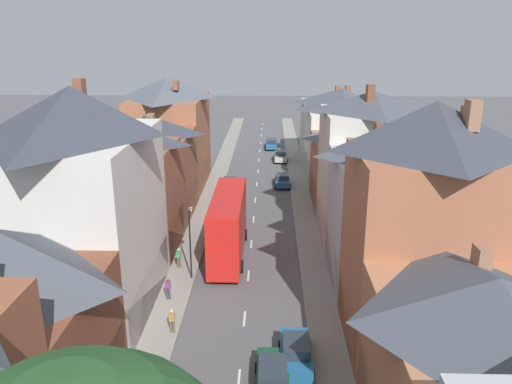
{
  "coord_description": "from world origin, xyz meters",
  "views": [
    {
      "loc": [
        1.55,
        -16.32,
        17.83
      ],
      "look_at": [
        0.21,
        30.97,
        2.56
      ],
      "focal_mm": 35.0,
      "sensor_mm": 36.0,
      "label": 1
    }
  ],
  "objects_px": {
    "car_parked_left_a": "(282,180)",
    "pedestrian_near_right": "(172,320)",
    "car_near_silver": "(296,352)",
    "car_parked_right_a": "(281,156)",
    "pedestrian_mid_left": "(168,287)",
    "double_decker_bus_lead": "(228,224)",
    "pedestrian_mid_right": "(179,257)",
    "car_parked_left_b": "(273,377)",
    "car_mid_black": "(271,144)",
    "car_mid_white": "(219,223)",
    "car_near_blue": "(229,185)",
    "street_lamp": "(190,239)"
  },
  "relations": [
    {
      "from": "double_decker_bus_lead",
      "to": "car_near_silver",
      "type": "bearing_deg",
      "value": -70.93
    },
    {
      "from": "pedestrian_mid_right",
      "to": "car_near_blue",
      "type": "bearing_deg",
      "value": 83.15
    },
    {
      "from": "double_decker_bus_lead",
      "to": "car_near_silver",
      "type": "height_order",
      "value": "double_decker_bus_lead"
    },
    {
      "from": "car_mid_black",
      "to": "car_near_silver",
      "type": "bearing_deg",
      "value": -88.63
    },
    {
      "from": "double_decker_bus_lead",
      "to": "pedestrian_mid_right",
      "type": "bearing_deg",
      "value": -145.21
    },
    {
      "from": "car_mid_white",
      "to": "pedestrian_mid_right",
      "type": "xyz_separation_m",
      "value": [
        -2.39,
        -8.02,
        0.24
      ]
    },
    {
      "from": "car_parked_left_a",
      "to": "street_lamp",
      "type": "height_order",
      "value": "street_lamp"
    },
    {
      "from": "car_parked_right_a",
      "to": "pedestrian_mid_left",
      "type": "xyz_separation_m",
      "value": [
        -8.48,
        -39.19,
        0.22
      ]
    },
    {
      "from": "street_lamp",
      "to": "car_parked_left_a",
      "type": "bearing_deg",
      "value": 72.88
    },
    {
      "from": "car_near_silver",
      "to": "pedestrian_near_right",
      "type": "relative_size",
      "value": 2.53
    },
    {
      "from": "car_near_blue",
      "to": "car_near_silver",
      "type": "distance_m",
      "value": 32.16
    },
    {
      "from": "car_parked_left_b",
      "to": "car_mid_white",
      "type": "relative_size",
      "value": 1.02
    },
    {
      "from": "car_parked_left_a",
      "to": "pedestrian_mid_left",
      "type": "bearing_deg",
      "value": -107.33
    },
    {
      "from": "car_parked_left_b",
      "to": "car_mid_white",
      "type": "xyz_separation_m",
      "value": [
        -4.9,
        21.73,
        -0.03
      ]
    },
    {
      "from": "car_parked_left_a",
      "to": "pedestrian_near_right",
      "type": "relative_size",
      "value": 2.47
    },
    {
      "from": "car_near_silver",
      "to": "pedestrian_mid_right",
      "type": "distance_m",
      "value": 14.47
    },
    {
      "from": "car_parked_left_b",
      "to": "car_mid_white",
      "type": "bearing_deg",
      "value": 102.71
    },
    {
      "from": "car_near_silver",
      "to": "car_parked_left_a",
      "type": "bearing_deg",
      "value": 90.0
    },
    {
      "from": "car_mid_black",
      "to": "pedestrian_mid_left",
      "type": "distance_m",
      "value": 48.0
    },
    {
      "from": "car_mid_black",
      "to": "street_lamp",
      "type": "relative_size",
      "value": 0.79
    },
    {
      "from": "car_near_blue",
      "to": "car_near_silver",
      "type": "bearing_deg",
      "value": -78.89
    },
    {
      "from": "car_parked_left_a",
      "to": "car_parked_left_b",
      "type": "relative_size",
      "value": 0.92
    },
    {
      "from": "pedestrian_mid_left",
      "to": "pedestrian_near_right",
      "type": "bearing_deg",
      "value": -75.39
    },
    {
      "from": "car_parked_left_b",
      "to": "car_mid_white",
      "type": "distance_m",
      "value": 22.28
    },
    {
      "from": "car_parked_right_a",
      "to": "car_near_silver",
      "type": "bearing_deg",
      "value": -90.0
    },
    {
      "from": "pedestrian_mid_left",
      "to": "car_parked_left_b",
      "type": "bearing_deg",
      "value": -50.95
    },
    {
      "from": "car_near_blue",
      "to": "car_mid_white",
      "type": "xyz_separation_m",
      "value": [
        0.0,
        -11.9,
        -0.02
      ]
    },
    {
      "from": "double_decker_bus_lead",
      "to": "car_parked_left_a",
      "type": "height_order",
      "value": "double_decker_bus_lead"
    },
    {
      "from": "car_near_silver",
      "to": "car_mid_black",
      "type": "bearing_deg",
      "value": 91.37
    },
    {
      "from": "car_parked_right_a",
      "to": "car_mid_white",
      "type": "height_order",
      "value": "car_parked_right_a"
    },
    {
      "from": "street_lamp",
      "to": "pedestrian_mid_right",
      "type": "bearing_deg",
      "value": 128.57
    },
    {
      "from": "car_parked_left_b",
      "to": "pedestrian_mid_left",
      "type": "xyz_separation_m",
      "value": [
        -7.18,
        8.85,
        0.21
      ]
    },
    {
      "from": "car_near_silver",
      "to": "pedestrian_mid_right",
      "type": "bearing_deg",
      "value": 126.44
    },
    {
      "from": "car_mid_white",
      "to": "car_near_blue",
      "type": "bearing_deg",
      "value": 90.0
    },
    {
      "from": "double_decker_bus_lead",
      "to": "pedestrian_mid_right",
      "type": "distance_m",
      "value": 4.83
    },
    {
      "from": "car_parked_left_b",
      "to": "car_mid_white",
      "type": "height_order",
      "value": "car_parked_left_b"
    },
    {
      "from": "car_parked_right_a",
      "to": "car_parked_left_b",
      "type": "bearing_deg",
      "value": -91.55
    },
    {
      "from": "car_near_silver",
      "to": "car_near_blue",
      "type": "bearing_deg",
      "value": 101.11
    },
    {
      "from": "car_parked_left_a",
      "to": "car_parked_right_a",
      "type": "relative_size",
      "value": 1.0
    },
    {
      "from": "car_parked_right_a",
      "to": "street_lamp",
      "type": "xyz_separation_m",
      "value": [
        -7.35,
        -35.89,
        2.43
      ]
    },
    {
      "from": "car_parked_left_a",
      "to": "pedestrian_near_right",
      "type": "xyz_separation_m",
      "value": [
        -7.43,
        -31.19,
        0.24
      ]
    },
    {
      "from": "car_near_blue",
      "to": "car_parked_right_a",
      "type": "xyz_separation_m",
      "value": [
        6.2,
        14.41,
        -0.01
      ]
    },
    {
      "from": "car_near_silver",
      "to": "car_parked_left_a",
      "type": "distance_m",
      "value": 33.94
    },
    {
      "from": "car_near_silver",
      "to": "car_parked_left_b",
      "type": "relative_size",
      "value": 0.95
    },
    {
      "from": "car_near_blue",
      "to": "car_mid_black",
      "type": "distance_m",
      "value": 23.2
    },
    {
      "from": "car_near_blue",
      "to": "car_mid_black",
      "type": "bearing_deg",
      "value": 77.81
    },
    {
      "from": "pedestrian_mid_left",
      "to": "car_mid_white",
      "type": "bearing_deg",
      "value": 79.98
    },
    {
      "from": "car_parked_right_a",
      "to": "car_mid_black",
      "type": "height_order",
      "value": "car_parked_right_a"
    },
    {
      "from": "car_mid_white",
      "to": "pedestrian_mid_left",
      "type": "relative_size",
      "value": 2.63
    },
    {
      "from": "car_mid_white",
      "to": "pedestrian_mid_right",
      "type": "relative_size",
      "value": 2.63
    }
  ]
}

